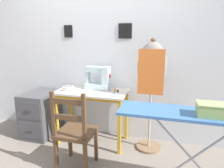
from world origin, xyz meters
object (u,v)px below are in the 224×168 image
(sewing_machine, at_px, (99,79))
(scissors, at_px, (115,94))
(thread_spool_mid_table, at_px, (115,90))
(dress_form, at_px, (152,73))
(fabric_bowl, at_px, (68,88))
(storage_box, at_px, (211,110))
(wooden_chair, at_px, (75,133))
(thread_spool_near_machine, at_px, (112,90))
(thread_spool_far_edge, at_px, (118,91))
(filing_cabinet, at_px, (41,114))
(ironing_board, at_px, (196,118))

(sewing_machine, height_order, scissors, sewing_machine)
(thread_spool_mid_table, relative_size, dress_form, 0.03)
(fabric_bowl, distance_m, thread_spool_mid_table, 0.63)
(sewing_machine, height_order, storage_box, sewing_machine)
(fabric_bowl, bearing_deg, dress_form, 4.77)
(fabric_bowl, xyz_separation_m, wooden_chair, (0.34, -0.54, -0.34))
(thread_spool_mid_table, relative_size, wooden_chair, 0.04)
(dress_form, relative_size, storage_box, 6.41)
(thread_spool_near_machine, relative_size, storage_box, 0.15)
(wooden_chair, distance_m, dress_form, 1.14)
(fabric_bowl, bearing_deg, thread_spool_far_edge, 8.41)
(scissors, bearing_deg, storage_box, -35.56)
(dress_form, bearing_deg, sewing_machine, 172.76)
(filing_cabinet, height_order, ironing_board, ironing_board)
(wooden_chair, relative_size, filing_cabinet, 1.40)
(thread_spool_mid_table, bearing_deg, fabric_bowl, -169.71)
(scissors, relative_size, thread_spool_near_machine, 3.14)
(dress_form, relative_size, ironing_board, 1.12)
(sewing_machine, xyz_separation_m, storage_box, (1.24, -0.90, -0.00))
(sewing_machine, distance_m, wooden_chair, 0.86)
(wooden_chair, xyz_separation_m, storage_box, (1.28, -0.17, 0.46))
(storage_box, bearing_deg, filing_cabinet, 160.16)
(wooden_chair, bearing_deg, storage_box, -7.72)
(thread_spool_near_machine, relative_size, thread_spool_mid_table, 0.90)
(thread_spool_near_machine, distance_m, thread_spool_far_edge, 0.10)
(wooden_chair, distance_m, ironing_board, 1.24)
(wooden_chair, relative_size, storage_box, 4.08)
(ironing_board, bearing_deg, thread_spool_far_edge, 138.32)
(storage_box, bearing_deg, thread_spool_near_machine, 141.34)
(scissors, relative_size, filing_cabinet, 0.17)
(thread_spool_far_edge, bearing_deg, wooden_chair, -116.52)
(thread_spool_mid_table, height_order, ironing_board, ironing_board)
(ironing_board, height_order, storage_box, storage_box)
(filing_cabinet, relative_size, storage_box, 2.91)
(scissors, distance_m, thread_spool_near_machine, 0.17)
(thread_spool_far_edge, distance_m, filing_cabinet, 1.25)
(thread_spool_mid_table, distance_m, thread_spool_far_edge, 0.05)
(scissors, bearing_deg, fabric_bowl, 178.46)
(thread_spool_near_machine, xyz_separation_m, thread_spool_far_edge, (0.09, -0.03, 0.00))
(scissors, xyz_separation_m, thread_spool_near_machine, (-0.08, 0.15, 0.01))
(sewing_machine, height_order, filing_cabinet, sewing_machine)
(thread_spool_mid_table, relative_size, thread_spool_far_edge, 1.14)
(filing_cabinet, bearing_deg, scissors, -3.59)
(filing_cabinet, height_order, dress_form, dress_form)
(thread_spool_far_edge, height_order, wooden_chair, wooden_chair)
(ironing_board, bearing_deg, sewing_machine, 143.35)
(sewing_machine, relative_size, dress_form, 0.24)
(fabric_bowl, relative_size, filing_cabinet, 0.23)
(thread_spool_far_edge, height_order, ironing_board, ironing_board)
(wooden_chair, relative_size, ironing_board, 0.71)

